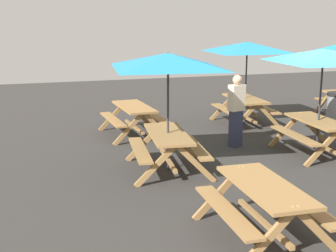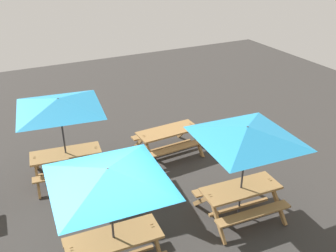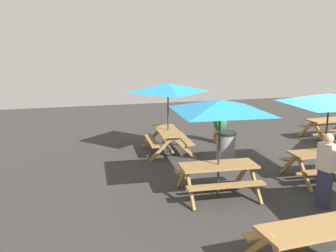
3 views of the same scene
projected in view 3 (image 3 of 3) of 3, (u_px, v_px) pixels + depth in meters
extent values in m
plane|color=#33302D|center=(326.00, 178.00, 10.02)|extent=(27.61, 27.61, 0.00)
cube|color=olive|center=(316.00, 228.00, 5.77)|extent=(1.83, 0.79, 0.05)
cube|color=olive|center=(292.00, 229.00, 6.34)|extent=(1.81, 0.35, 0.04)
cube|color=olive|center=(257.00, 247.00, 5.94)|extent=(0.10, 0.80, 0.81)
cube|color=olive|center=(168.00, 131.00, 12.21)|extent=(0.82, 1.84, 0.05)
cube|color=olive|center=(151.00, 140.00, 12.17)|extent=(0.38, 1.81, 0.04)
cube|color=olive|center=(184.00, 139.00, 12.39)|extent=(0.38, 1.81, 0.04)
cube|color=olive|center=(153.00, 137.00, 12.97)|extent=(0.80, 0.11, 0.81)
cube|color=olive|center=(174.00, 136.00, 13.11)|extent=(0.80, 0.11, 0.81)
cube|color=olive|center=(161.00, 149.00, 11.48)|extent=(0.80, 0.11, 0.81)
cube|color=olive|center=(185.00, 147.00, 11.62)|extent=(0.80, 0.11, 0.81)
cube|color=olive|center=(168.00, 146.00, 12.33)|extent=(0.18, 1.56, 0.06)
cylinder|color=#2D2D33|center=(168.00, 118.00, 12.13)|extent=(0.04, 0.04, 2.30)
pyramid|color=#268CC6|center=(168.00, 87.00, 11.91)|extent=(2.13, 2.13, 0.28)
cube|color=olive|center=(218.00, 165.00, 8.75)|extent=(1.84, 0.82, 0.05)
cube|color=olive|center=(211.00, 170.00, 9.33)|extent=(1.81, 0.38, 0.04)
cube|color=olive|center=(226.00, 186.00, 8.28)|extent=(1.81, 0.38, 0.04)
cube|color=olive|center=(243.00, 173.00, 9.33)|extent=(0.11, 0.80, 0.81)
cube|color=olive|center=(255.00, 183.00, 8.63)|extent=(0.11, 0.80, 0.81)
cube|color=olive|center=(182.00, 177.00, 9.02)|extent=(0.11, 0.80, 0.81)
cube|color=olive|center=(190.00, 189.00, 8.32)|extent=(0.11, 0.80, 0.81)
cube|color=olive|center=(218.00, 186.00, 8.86)|extent=(1.56, 0.17, 0.06)
cylinder|color=#2D2D33|center=(219.00, 149.00, 8.66)|extent=(0.04, 0.04, 2.30)
pyramid|color=#268CC6|center=(220.00, 105.00, 8.44)|extent=(2.82, 2.82, 0.28)
cube|color=olive|center=(324.00, 153.00, 9.75)|extent=(1.84, 0.80, 0.05)
cube|color=olive|center=(311.00, 157.00, 10.34)|extent=(1.81, 0.36, 0.04)
cube|color=olive|center=(289.00, 164.00, 10.02)|extent=(0.10, 0.80, 0.81)
cube|color=olive|center=(304.00, 173.00, 9.32)|extent=(0.10, 0.80, 0.81)
cube|color=olive|center=(323.00, 172.00, 9.87)|extent=(1.56, 0.15, 0.06)
cylinder|color=#2D2D33|center=(326.00, 138.00, 9.66)|extent=(0.04, 0.04, 2.30)
pyramid|color=#268CC6|center=(329.00, 99.00, 9.45)|extent=(2.82, 2.82, 0.28)
cube|color=olive|center=(331.00, 120.00, 13.99)|extent=(1.84, 0.82, 0.05)
cube|color=olive|center=(319.00, 124.00, 14.56)|extent=(1.81, 0.39, 0.04)
cube|color=olive|center=(306.00, 129.00, 14.15)|extent=(0.12, 0.80, 0.81)
cube|color=olive|center=(320.00, 133.00, 13.48)|extent=(0.12, 0.80, 0.81)
cube|color=olive|center=(329.00, 133.00, 14.10)|extent=(1.56, 0.18, 0.06)
cylinder|color=gray|center=(226.00, 149.00, 11.15)|extent=(0.56, 0.56, 0.90)
cylinder|color=black|center=(226.00, 133.00, 11.04)|extent=(0.59, 0.59, 0.08)
cylinder|color=#935138|center=(220.00, 137.00, 13.55)|extent=(0.44, 0.44, 0.40)
ellipsoid|color=#2D7233|center=(220.00, 121.00, 13.42)|extent=(0.49, 0.49, 0.80)
cube|color=#2D334C|center=(324.00, 189.00, 8.17)|extent=(0.24, 0.31, 0.85)
cube|color=beige|center=(327.00, 157.00, 8.02)|extent=(0.30, 0.40, 0.60)
sphere|color=tan|center=(329.00, 138.00, 7.93)|extent=(0.22, 0.22, 0.22)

